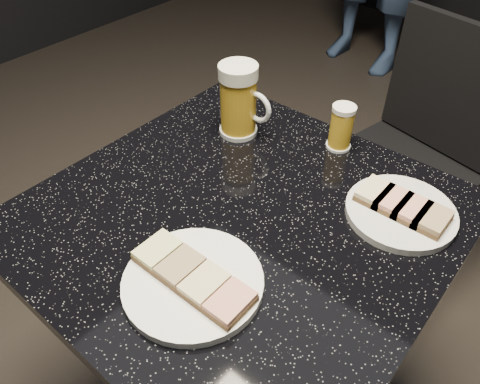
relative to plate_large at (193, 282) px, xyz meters
name	(u,v)px	position (x,y,z in m)	size (l,w,h in m)	color
plate_large	(193,282)	(0.00, 0.00, 0.00)	(0.22, 0.22, 0.01)	white
plate_small	(401,212)	(0.17, 0.35, 0.00)	(0.19, 0.19, 0.01)	silver
table	(240,294)	(-0.05, 0.17, -0.25)	(0.70, 0.70, 0.75)	black
beer_mug	(239,100)	(-0.21, 0.36, 0.07)	(0.12, 0.08, 0.16)	silver
beer_tumbler	(341,127)	(-0.02, 0.46, 0.04)	(0.05, 0.05, 0.10)	white
chair	(412,152)	(0.01, 0.90, -0.26)	(0.46, 0.46, 0.86)	black
canapes_on_plate_large	(192,276)	(0.00, 0.00, 0.02)	(0.20, 0.07, 0.02)	#4C3521
canapes_on_plate_small	(403,206)	(0.17, 0.35, 0.02)	(0.16, 0.07, 0.02)	#4C3521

